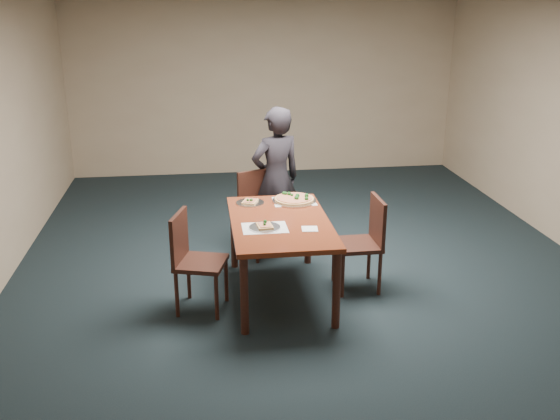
{
  "coord_description": "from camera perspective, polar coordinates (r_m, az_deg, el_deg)",
  "views": [
    {
      "loc": [
        -1.04,
        -5.71,
        2.72
      ],
      "look_at": [
        -0.34,
        -0.37,
        0.85
      ],
      "focal_mm": 40.0,
      "sensor_mm": 36.0,
      "label": 1
    }
  ],
  "objects": [
    {
      "name": "dining_table",
      "position": [
        5.76,
        0.0,
        -1.8
      ],
      "size": [
        0.9,
        1.5,
        0.75
      ],
      "color": "#5C2212",
      "rests_on": "ground"
    },
    {
      "name": "slice_plate_near",
      "position": [
        5.54,
        -1.4,
        -1.51
      ],
      "size": [
        0.28,
        0.28,
        0.06
      ],
      "color": "silver",
      "rests_on": "dining_table"
    },
    {
      "name": "chair_far",
      "position": [
        6.8,
        -1.83,
        0.23
      ],
      "size": [
        0.55,
        0.55,
        0.91
      ],
      "rotation": [
        0.0,
        0.0,
        0.41
      ],
      "color": "black",
      "rests_on": "ground"
    },
    {
      "name": "slice_plate_far",
      "position": [
        6.2,
        -2.75,
        0.73
      ],
      "size": [
        0.28,
        0.28,
        0.06
      ],
      "color": "silver",
      "rests_on": "dining_table"
    },
    {
      "name": "diner",
      "position": [
        6.83,
        -0.36,
        2.83
      ],
      "size": [
        0.68,
        0.56,
        1.6
      ],
      "primitive_type": "imported",
      "rotation": [
        0.0,
        0.0,
        3.49
      ],
      "color": "black",
      "rests_on": "ground"
    },
    {
      "name": "placemat_near",
      "position": [
        5.54,
        -1.4,
        -1.64
      ],
      "size": [
        0.4,
        0.3,
        0.0
      ],
      "primitive_type": "cube",
      "color": "white",
      "rests_on": "dining_table"
    },
    {
      "name": "room_shell",
      "position": [
        5.88,
        2.82,
        9.55
      ],
      "size": [
        8.0,
        8.0,
        8.0
      ],
      "color": "tan",
      "rests_on": "ground"
    },
    {
      "name": "chair_right",
      "position": [
        6.01,
        7.81,
        -2.55
      ],
      "size": [
        0.43,
        0.43,
        0.91
      ],
      "rotation": [
        0.0,
        0.0,
        -1.55
      ],
      "color": "black",
      "rests_on": "ground"
    },
    {
      "name": "pizza_pan",
      "position": [
        6.25,
        1.32,
        1.0
      ],
      "size": [
        0.44,
        0.44,
        0.07
      ],
      "color": "silver",
      "rests_on": "dining_table"
    },
    {
      "name": "chair_left",
      "position": [
        5.61,
        -8.03,
        -4.17
      ],
      "size": [
        0.52,
        0.52,
        0.91
      ],
      "rotation": [
        0.0,
        0.0,
        1.28
      ],
      "color": "black",
      "rests_on": "ground"
    },
    {
      "name": "placemat_main",
      "position": [
        6.25,
        1.31,
        0.81
      ],
      "size": [
        0.42,
        0.32,
        0.0
      ],
      "primitive_type": "cube",
      "color": "white",
      "rests_on": "dining_table"
    },
    {
      "name": "napkin",
      "position": [
        5.52,
        2.73,
        -1.74
      ],
      "size": [
        0.15,
        0.15,
        0.01
      ],
      "primitive_type": "cube",
      "rotation": [
        0.0,
        0.0,
        -0.11
      ],
      "color": "white",
      "rests_on": "dining_table"
    },
    {
      "name": "ground",
      "position": [
        6.41,
        2.57,
        -5.98
      ],
      "size": [
        8.0,
        8.0,
        0.0
      ],
      "primitive_type": "plane",
      "color": "black",
      "rests_on": "ground"
    }
  ]
}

